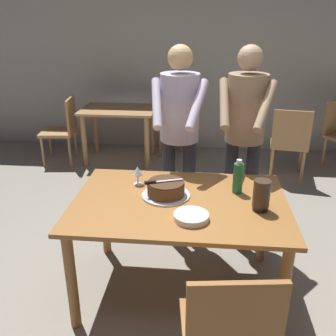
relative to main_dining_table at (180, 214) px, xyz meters
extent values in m
plane|color=gray|center=(0.00, 0.00, -0.64)|extent=(14.00, 14.00, 0.00)
cube|color=#BCB7AD|center=(0.00, 3.34, 0.71)|extent=(10.00, 0.12, 2.70)
cube|color=#9E6633|center=(0.00, 0.00, 0.09)|extent=(1.47, 1.00, 0.03)
cylinder|color=#9E6633|center=(-0.66, -0.42, -0.28)|extent=(0.07, 0.07, 0.72)
cylinder|color=#9E6633|center=(0.66, -0.42, -0.28)|extent=(0.07, 0.07, 0.72)
cylinder|color=#9E6633|center=(-0.66, 0.42, -0.28)|extent=(0.07, 0.07, 0.72)
cylinder|color=#9E6633|center=(0.66, 0.42, -0.28)|extent=(0.07, 0.07, 0.72)
cylinder|color=silver|center=(-0.10, 0.06, 0.11)|extent=(0.34, 0.34, 0.01)
cylinder|color=brown|center=(-0.10, 0.06, 0.16)|extent=(0.26, 0.26, 0.09)
cylinder|color=#432A18|center=(-0.10, 0.06, 0.21)|extent=(0.25, 0.25, 0.01)
cube|color=silver|center=(-0.08, 0.07, 0.22)|extent=(0.20, 0.09, 0.00)
cube|color=black|center=(-0.21, 0.03, 0.22)|extent=(0.08, 0.05, 0.02)
cylinder|color=white|center=(0.09, -0.25, 0.11)|extent=(0.22, 0.22, 0.01)
cylinder|color=white|center=(0.09, -0.25, 0.12)|extent=(0.22, 0.22, 0.01)
cylinder|color=white|center=(0.09, -0.25, 0.13)|extent=(0.22, 0.22, 0.01)
cylinder|color=white|center=(0.09, -0.25, 0.14)|extent=(0.22, 0.22, 0.01)
cylinder|color=silver|center=(-0.33, 0.24, 0.11)|extent=(0.07, 0.07, 0.00)
cylinder|color=silver|center=(-0.33, 0.24, 0.15)|extent=(0.01, 0.01, 0.07)
cone|color=silver|center=(-0.33, 0.24, 0.22)|extent=(0.08, 0.08, 0.07)
cylinder|color=#1E6B38|center=(0.40, 0.17, 0.22)|extent=(0.07, 0.07, 0.22)
cylinder|color=silver|center=(0.40, 0.17, 0.34)|extent=(0.04, 0.04, 0.03)
cylinder|color=black|center=(0.53, -0.08, 0.12)|extent=(0.10, 0.10, 0.03)
cylinder|color=#3F2D23|center=(0.53, -0.08, 0.23)|extent=(0.11, 0.11, 0.18)
cylinder|color=#2D2D38|center=(0.03, 0.71, -0.17)|extent=(0.11, 0.11, 0.95)
cylinder|color=#2D2D38|center=(-0.15, 0.72, -0.17)|extent=(0.11, 0.11, 0.95)
cylinder|color=#B7ADC6|center=(-0.06, 0.72, 0.58)|extent=(0.32, 0.32, 0.55)
sphere|color=tan|center=(-0.06, 0.72, 0.98)|extent=(0.20, 0.20, 0.20)
cylinder|color=#B7ADC6|center=(0.09, 0.53, 0.65)|extent=(0.18, 0.42, 0.34)
cylinder|color=#B7ADC6|center=(-0.22, 0.55, 0.65)|extent=(0.13, 0.42, 0.34)
cylinder|color=#2D2D38|center=(0.57, 0.73, -0.17)|extent=(0.11, 0.11, 0.95)
cylinder|color=#2D2D38|center=(0.39, 0.77, -0.17)|extent=(0.11, 0.11, 0.95)
cylinder|color=#997A5B|center=(0.48, 0.75, 0.58)|extent=(0.32, 0.32, 0.55)
sphere|color=tan|center=(0.48, 0.75, 0.98)|extent=(0.20, 0.20, 0.20)
cylinder|color=#997A5B|center=(0.60, 0.54, 0.65)|extent=(0.23, 0.41, 0.34)
cylinder|color=#997A5B|center=(0.30, 0.60, 0.65)|extent=(0.08, 0.42, 0.34)
cube|color=#9E6633|center=(0.29, -0.80, -0.21)|extent=(0.49, 0.49, 0.04)
cylinder|color=#9E6633|center=(0.08, -0.64, -0.44)|extent=(0.04, 0.04, 0.41)
cylinder|color=#9E6633|center=(0.45, -0.60, -0.44)|extent=(0.04, 0.04, 0.41)
cube|color=#9E6633|center=(0.31, -1.00, 0.03)|extent=(0.44, 0.08, 0.45)
cube|color=tan|center=(-1.02, 2.64, 0.08)|extent=(1.00, 0.70, 0.03)
cylinder|color=tan|center=(-1.44, 2.36, -0.29)|extent=(0.07, 0.07, 0.71)
cylinder|color=tan|center=(-0.59, 2.36, -0.29)|extent=(0.07, 0.07, 0.71)
cylinder|color=tan|center=(-1.44, 2.91, -0.29)|extent=(0.07, 0.07, 0.71)
cylinder|color=tan|center=(-0.59, 2.91, -0.29)|extent=(0.07, 0.07, 0.71)
cube|color=tan|center=(-0.21, 2.77, -0.21)|extent=(0.62, 0.62, 0.04)
cylinder|color=tan|center=(-0.18, 3.03, -0.44)|extent=(0.04, 0.04, 0.41)
cylinder|color=tan|center=(0.04, 2.74, -0.44)|extent=(0.04, 0.04, 0.41)
cylinder|color=tan|center=(-0.47, 2.81, -0.44)|extent=(0.04, 0.04, 0.41)
cylinder|color=tan|center=(-0.25, 2.52, -0.44)|extent=(0.04, 0.04, 0.41)
cube|color=tan|center=(-0.38, 2.65, 0.03)|extent=(0.29, 0.37, 0.45)
cube|color=tan|center=(-1.84, 2.48, -0.21)|extent=(0.49, 0.49, 0.04)
cylinder|color=tan|center=(-2.00, 2.28, -0.44)|extent=(0.04, 0.04, 0.41)
cylinder|color=tan|center=(-2.04, 2.65, -0.44)|extent=(0.04, 0.04, 0.41)
cylinder|color=tan|center=(-1.64, 2.32, -0.44)|extent=(0.04, 0.04, 0.41)
cylinder|color=tan|center=(-1.68, 2.69, -0.44)|extent=(0.04, 0.04, 0.41)
cube|color=tan|center=(-1.64, 2.51, 0.03)|extent=(0.08, 0.44, 0.45)
cylinder|color=tan|center=(1.77, 2.64, -0.44)|extent=(0.04, 0.04, 0.41)
cube|color=tan|center=(1.21, 2.28, -0.21)|extent=(0.50, 0.50, 0.04)
cylinder|color=tan|center=(1.06, 2.49, -0.44)|extent=(0.04, 0.04, 0.41)
cylinder|color=tan|center=(1.42, 2.43, -0.44)|extent=(0.04, 0.04, 0.41)
cylinder|color=tan|center=(1.00, 2.13, -0.44)|extent=(0.04, 0.04, 0.41)
cylinder|color=tan|center=(1.36, 2.07, -0.44)|extent=(0.04, 0.04, 0.41)
cube|color=tan|center=(1.18, 2.08, 0.03)|extent=(0.44, 0.10, 0.45)
camera|label=1|loc=(0.14, -2.28, 1.29)|focal=40.12mm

